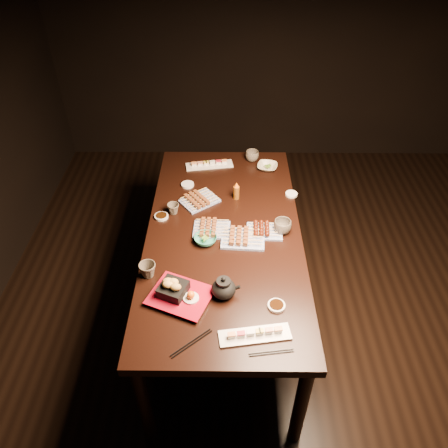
# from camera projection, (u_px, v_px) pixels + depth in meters

# --- Properties ---
(ground) EXTENTS (5.00, 5.00, 0.00)m
(ground) POSITION_uv_depth(u_px,v_px,m) (284.00, 358.00, 2.76)
(ground) COLOR black
(ground) RESTS_ON ground
(dining_table) EXTENTS (1.07, 1.88, 0.75)m
(dining_table) POSITION_uv_depth(u_px,v_px,m) (224.00, 276.00, 2.79)
(dining_table) COLOR black
(dining_table) RESTS_ON ground
(sushi_platter_near) EXTENTS (0.34, 0.14, 0.04)m
(sushi_platter_near) POSITION_uv_depth(u_px,v_px,m) (255.00, 333.00, 1.99)
(sushi_platter_near) COLOR white
(sushi_platter_near) RESTS_ON dining_table
(sushi_platter_far) EXTENTS (0.34, 0.14, 0.04)m
(sushi_platter_far) POSITION_uv_depth(u_px,v_px,m) (209.00, 163.00, 3.08)
(sushi_platter_far) COLOR white
(sushi_platter_far) RESTS_ON dining_table
(yakitori_plate_center) EXTENTS (0.22, 0.16, 0.05)m
(yakitori_plate_center) POSITION_uv_depth(u_px,v_px,m) (212.00, 227.00, 2.54)
(yakitori_plate_center) COLOR #828EB6
(yakitori_plate_center) RESTS_ON dining_table
(yakitori_plate_right) EXTENTS (0.26, 0.19, 0.06)m
(yakitori_plate_right) POSITION_uv_depth(u_px,v_px,m) (243.00, 236.00, 2.48)
(yakitori_plate_right) COLOR #828EB6
(yakitori_plate_right) RESTS_ON dining_table
(yakitori_plate_left) EXTENTS (0.28, 0.26, 0.06)m
(yakitori_plate_left) POSITION_uv_depth(u_px,v_px,m) (199.00, 198.00, 2.75)
(yakitori_plate_left) COLOR #828EB6
(yakitori_plate_left) RESTS_ON dining_table
(tsukune_plate) EXTENTS (0.21, 0.16, 0.05)m
(tsukune_plate) POSITION_uv_depth(u_px,v_px,m) (265.00, 229.00, 2.53)
(tsukune_plate) COLOR #828EB6
(tsukune_plate) RESTS_ON dining_table
(edamame_bowl_green) EXTENTS (0.17, 0.17, 0.04)m
(edamame_bowl_green) POSITION_uv_depth(u_px,v_px,m) (205.00, 239.00, 2.47)
(edamame_bowl_green) COLOR #2D8A72
(edamame_bowl_green) RESTS_ON dining_table
(edamame_bowl_cream) EXTENTS (0.17, 0.17, 0.03)m
(edamame_bowl_cream) POSITION_uv_depth(u_px,v_px,m) (267.00, 167.00, 3.05)
(edamame_bowl_cream) COLOR beige
(edamame_bowl_cream) RESTS_ON dining_table
(tempura_tray) EXTENTS (0.36, 0.33, 0.11)m
(tempura_tray) POSITION_uv_depth(u_px,v_px,m) (180.00, 291.00, 2.14)
(tempura_tray) COLOR black
(tempura_tray) RESTS_ON dining_table
(teacup_near_left) EXTENTS (0.10, 0.10, 0.08)m
(teacup_near_left) POSITION_uv_depth(u_px,v_px,m) (148.00, 270.00, 2.26)
(teacup_near_left) COLOR #50483D
(teacup_near_left) RESTS_ON dining_table
(teacup_mid_right) EXTENTS (0.13, 0.13, 0.08)m
(teacup_mid_right) POSITION_uv_depth(u_px,v_px,m) (282.00, 227.00, 2.53)
(teacup_mid_right) COLOR #50483D
(teacup_mid_right) RESTS_ON dining_table
(teacup_far_left) EXTENTS (0.10, 0.10, 0.07)m
(teacup_far_left) POSITION_uv_depth(u_px,v_px,m) (173.00, 209.00, 2.66)
(teacup_far_left) COLOR #50483D
(teacup_far_left) RESTS_ON dining_table
(teacup_far_right) EXTENTS (0.12, 0.12, 0.08)m
(teacup_far_right) POSITION_uv_depth(u_px,v_px,m) (252.00, 156.00, 3.13)
(teacup_far_right) COLOR #50483D
(teacup_far_right) RESTS_ON dining_table
(teapot) EXTENTS (0.15, 0.15, 0.12)m
(teapot) POSITION_uv_depth(u_px,v_px,m) (224.00, 287.00, 2.15)
(teapot) COLOR black
(teapot) RESTS_ON dining_table
(condiment_bottle) EXTENTS (0.05, 0.05, 0.12)m
(condiment_bottle) POSITION_uv_depth(u_px,v_px,m) (236.00, 191.00, 2.76)
(condiment_bottle) COLOR brown
(condiment_bottle) RESTS_ON dining_table
(sauce_dish_west) EXTENTS (0.10, 0.10, 0.01)m
(sauce_dish_west) POSITION_uv_depth(u_px,v_px,m) (161.00, 216.00, 2.65)
(sauce_dish_west) COLOR white
(sauce_dish_west) RESTS_ON dining_table
(sauce_dish_east) EXTENTS (0.09, 0.09, 0.01)m
(sauce_dish_east) POSITION_uv_depth(u_px,v_px,m) (291.00, 194.00, 2.83)
(sauce_dish_east) COLOR white
(sauce_dish_east) RESTS_ON dining_table
(sauce_dish_se) EXTENTS (0.11, 0.11, 0.02)m
(sauce_dish_se) POSITION_uv_depth(u_px,v_px,m) (276.00, 306.00, 2.13)
(sauce_dish_se) COLOR white
(sauce_dish_se) RESTS_ON dining_table
(sauce_dish_nw) EXTENTS (0.11, 0.11, 0.01)m
(sauce_dish_nw) POSITION_uv_depth(u_px,v_px,m) (188.00, 185.00, 2.90)
(sauce_dish_nw) COLOR white
(sauce_dish_nw) RESTS_ON dining_table
(chopsticks_near) EXTENTS (0.18, 0.16, 0.01)m
(chopsticks_near) POSITION_uv_depth(u_px,v_px,m) (192.00, 343.00, 1.97)
(chopsticks_near) COLOR black
(chopsticks_near) RESTS_ON dining_table
(chopsticks_se) EXTENTS (0.20, 0.05, 0.01)m
(chopsticks_se) POSITION_uv_depth(u_px,v_px,m) (271.00, 352.00, 1.93)
(chopsticks_se) COLOR black
(chopsticks_se) RESTS_ON dining_table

